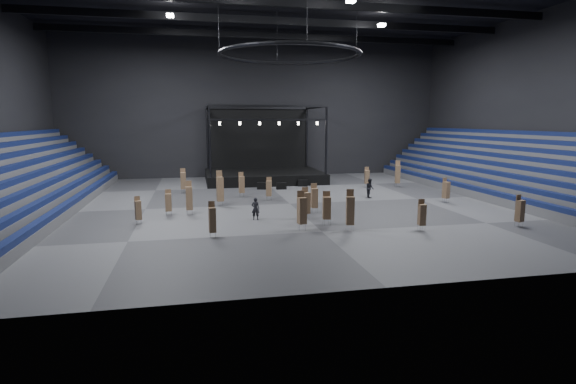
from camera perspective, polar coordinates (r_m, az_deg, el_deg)
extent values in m
plane|color=#4B4B4D|center=(40.48, 0.22, -1.49)|extent=(50.00, 50.00, 0.00)
cube|color=black|center=(60.51, -3.97, 10.56)|extent=(50.00, 0.20, 18.00)
cube|color=black|center=(19.80, 13.31, 13.37)|extent=(50.00, 0.20, 18.00)
cube|color=black|center=(51.22, 29.20, 9.71)|extent=(0.20, 42.00, 18.00)
cube|color=#515154|center=(41.69, -29.94, -1.89)|extent=(7.20, 40.00, 0.75)
cube|color=#0D113B|center=(40.67, -25.61, -0.99)|extent=(0.59, 40.00, 0.40)
cube|color=#515154|center=(41.77, -30.57, -1.40)|extent=(6.30, 40.00, 1.50)
cube|color=#0D113B|center=(40.79, -26.91, 0.02)|extent=(0.59, 40.00, 0.40)
cube|color=#515154|center=(41.86, -31.19, -0.91)|extent=(5.40, 40.00, 2.25)
cube|color=#0D113B|center=(40.94, -28.20, 1.01)|extent=(0.59, 40.00, 0.40)
cube|color=#515154|center=(41.96, -31.81, -0.42)|extent=(4.50, 40.00, 3.00)
cube|color=#0D113B|center=(41.12, -29.48, 2.00)|extent=(0.59, 40.00, 0.40)
cube|color=#515154|center=(42.06, -32.43, 0.07)|extent=(3.60, 40.00, 3.75)
cube|color=#0D113B|center=(41.33, -30.75, 2.98)|extent=(0.59, 40.00, 0.40)
cube|color=#0D113B|center=(41.58, -32.01, 3.94)|extent=(0.59, 40.00, 0.40)
cube|color=#515154|center=(49.45, 25.27, 0.01)|extent=(7.20, 40.00, 0.75)
cube|color=#0D113B|center=(47.47, 22.14, 0.57)|extent=(0.59, 40.00, 0.40)
cube|color=#515154|center=(49.66, 25.71, 0.45)|extent=(6.30, 40.00, 1.50)
cube|color=#0D113B|center=(47.88, 23.09, 1.48)|extent=(0.59, 40.00, 0.40)
cube|color=#515154|center=(49.89, 26.15, 0.89)|extent=(5.40, 40.00, 2.25)
cube|color=#0D113B|center=(48.31, 24.03, 2.38)|extent=(0.59, 40.00, 0.40)
cube|color=#515154|center=(50.12, 26.59, 1.33)|extent=(4.50, 40.00, 3.00)
cube|color=#0D113B|center=(48.77, 24.94, 3.26)|extent=(0.59, 40.00, 0.40)
cube|color=#515154|center=(50.36, 27.02, 1.76)|extent=(3.60, 40.00, 3.75)
cube|color=#0D113B|center=(49.25, 25.85, 4.13)|extent=(0.59, 40.00, 0.40)
cube|color=#515154|center=(50.60, 27.45, 2.19)|extent=(2.70, 40.00, 4.50)
cube|color=#0D113B|center=(49.76, 26.73, 4.98)|extent=(0.59, 40.00, 0.40)
cube|color=#515154|center=(50.85, 27.88, 2.61)|extent=(1.80, 40.00, 5.25)
cube|color=#0D113B|center=(50.29, 27.60, 5.81)|extent=(0.59, 40.00, 0.40)
cube|color=#515154|center=(51.10, 28.30, 3.03)|extent=(0.90, 40.00, 6.00)
cube|color=#0D113B|center=(50.84, 28.45, 6.61)|extent=(0.59, 40.00, 0.40)
cube|color=black|center=(55.47, -3.10, 2.01)|extent=(14.00, 10.00, 1.20)
cube|color=black|center=(59.84, -3.84, 6.94)|extent=(13.30, 0.30, 8.00)
cylinder|color=black|center=(49.91, -9.90, 6.28)|extent=(0.24, 0.24, 7.80)
cylinder|color=black|center=(59.09, -10.21, 6.69)|extent=(0.24, 0.24, 7.80)
cylinder|color=black|center=(52.05, 4.88, 6.49)|extent=(0.24, 0.24, 7.80)
cylinder|color=black|center=(60.91, 2.39, 6.89)|extent=(0.24, 0.24, 7.80)
cube|color=black|center=(50.53, -2.38, 10.86)|extent=(13.40, 0.25, 0.25)
cube|color=black|center=(59.62, -3.85, 10.58)|extent=(13.40, 0.25, 0.25)
cube|color=black|center=(50.50, -2.37, 9.16)|extent=(13.40, 0.20, 0.20)
cylinder|color=white|center=(49.90, -8.68, 8.61)|extent=(0.24, 0.24, 0.35)
cylinder|color=white|center=(50.07, -6.14, 8.66)|extent=(0.24, 0.24, 0.35)
cylinder|color=white|center=(50.34, -3.62, 8.70)|extent=(0.24, 0.24, 0.35)
cylinder|color=white|center=(50.70, -1.13, 8.72)|extent=(0.24, 0.24, 0.35)
cylinder|color=white|center=(51.15, 1.32, 8.72)|extent=(0.24, 0.24, 0.35)
cylinder|color=white|center=(51.69, 3.73, 8.71)|extent=(0.24, 0.24, 0.35)
torus|color=black|center=(40.18, 0.23, 17.05)|extent=(12.30, 12.30, 0.30)
cylinder|color=black|center=(42.23, 8.74, 20.00)|extent=(0.04, 0.04, 5.00)
cylinder|color=black|center=(46.38, -1.39, 19.11)|extent=(0.04, 0.04, 5.00)
cylinder|color=black|center=(39.81, -8.83, 20.68)|extent=(0.04, 0.04, 5.00)
cylinder|color=black|center=(34.89, 2.45, 22.45)|extent=(0.04, 0.04, 5.00)
cube|color=black|center=(40.97, 0.24, 22.88)|extent=(49.00, 0.35, 0.70)
cube|color=black|center=(47.67, -1.63, 20.91)|extent=(49.00, 0.35, 0.70)
cube|color=black|center=(55.42, -3.18, 19.23)|extent=(49.00, 0.35, 0.70)
cube|color=white|center=(43.92, -14.75, 20.85)|extent=(0.60, 0.60, 0.25)
cube|color=white|center=(47.54, 11.80, 20.03)|extent=(0.60, 0.60, 0.25)
cube|color=white|center=(38.13, 8.00, 22.92)|extent=(0.60, 0.60, 0.25)
cube|color=black|center=(48.98, -3.28, 0.79)|extent=(1.23, 0.86, 0.75)
cube|color=black|center=(48.88, -0.86, 0.77)|extent=(1.08, 0.56, 0.72)
cube|color=black|center=(51.13, 1.89, 1.15)|extent=(1.21, 0.79, 0.75)
cylinder|color=silver|center=(34.00, 2.04, -3.18)|extent=(0.03, 0.03, 0.43)
cylinder|color=silver|center=(34.39, 1.88, -3.03)|extent=(0.03, 0.03, 0.43)
cylinder|color=silver|center=(34.10, 2.71, -3.15)|extent=(0.03, 0.03, 0.43)
cylinder|color=silver|center=(34.49, 2.54, -3.00)|extent=(0.03, 0.03, 0.43)
cube|color=#836548|center=(34.04, 2.31, -1.41)|extent=(0.60, 0.60, 1.61)
cube|color=#836548|center=(34.11, 2.16, -0.10)|extent=(0.50, 0.15, 0.89)
cylinder|color=silver|center=(31.83, 16.44, -4.46)|extent=(0.03, 0.03, 0.37)
cylinder|color=silver|center=(32.13, 16.14, -4.32)|extent=(0.03, 0.03, 0.37)
cylinder|color=silver|center=(32.00, 17.00, -4.41)|extent=(0.03, 0.03, 0.37)
cylinder|color=silver|center=(32.30, 16.70, -4.28)|extent=(0.03, 0.03, 0.37)
cube|color=#836548|center=(31.87, 16.65, -2.79)|extent=(0.48, 0.48, 1.43)
cube|color=#836548|center=(31.91, 16.56, -1.55)|extent=(0.43, 0.09, 0.79)
cylinder|color=silver|center=(30.66, 7.62, -4.61)|extent=(0.03, 0.03, 0.44)
cylinder|color=silver|center=(31.04, 7.36, -4.44)|extent=(0.03, 0.03, 0.44)
cylinder|color=silver|center=(30.80, 8.35, -4.57)|extent=(0.03, 0.03, 0.44)
cylinder|color=silver|center=(31.17, 8.09, -4.39)|extent=(0.03, 0.03, 0.44)
cube|color=#836548|center=(30.66, 7.90, -2.36)|extent=(0.62, 0.62, 1.92)
cube|color=#836548|center=(30.71, 7.89, -0.61)|extent=(0.51, 0.17, 1.06)
cylinder|color=silver|center=(36.30, 3.12, -2.40)|extent=(0.03, 0.03, 0.43)
cylinder|color=silver|center=(36.69, 2.96, -2.27)|extent=(0.03, 0.03, 0.43)
cylinder|color=silver|center=(36.41, 3.74, -2.37)|extent=(0.03, 0.03, 0.43)
cylinder|color=silver|center=(36.79, 3.57, -2.24)|extent=(0.03, 0.03, 0.43)
cube|color=#836548|center=(36.36, 3.36, -0.77)|extent=(0.55, 0.55, 1.58)
cube|color=#836548|center=(36.45, 3.31, 0.44)|extent=(0.50, 0.09, 0.87)
cylinder|color=silver|center=(29.13, -9.85, -5.48)|extent=(0.03, 0.03, 0.35)
cylinder|color=silver|center=(29.45, -9.88, -5.32)|extent=(0.03, 0.03, 0.35)
cylinder|color=silver|center=(29.14, -9.19, -5.46)|extent=(0.03, 0.03, 0.35)
cylinder|color=silver|center=(29.46, -9.22, -5.30)|extent=(0.03, 0.03, 0.35)
cube|color=#836548|center=(29.07, -9.59, -3.52)|extent=(0.48, 0.48, 1.61)
cube|color=#836548|center=(29.09, -9.69, -2.00)|extent=(0.41, 0.11, 0.88)
cylinder|color=silver|center=(32.13, 4.65, -3.91)|extent=(0.03, 0.03, 0.46)
cylinder|color=silver|center=(32.53, 4.44, -3.74)|extent=(0.03, 0.03, 0.46)
cylinder|color=silver|center=(32.25, 5.39, -3.87)|extent=(0.03, 0.03, 0.46)
cylinder|color=silver|center=(32.66, 5.17, -3.70)|extent=(0.03, 0.03, 0.46)
cube|color=#836548|center=(32.18, 4.94, -2.02)|extent=(0.63, 0.63, 1.60)
cube|color=#836548|center=(32.27, 4.90, -0.64)|extent=(0.53, 0.15, 0.88)
cylinder|color=silver|center=(41.96, -2.65, -0.84)|extent=(0.03, 0.03, 0.41)
cylinder|color=silver|center=(42.34, -2.74, -0.75)|extent=(0.03, 0.03, 0.41)
cylinder|color=silver|center=(42.02, -2.13, -0.82)|extent=(0.03, 0.03, 0.41)
cylinder|color=silver|center=(42.40, -2.22, -0.73)|extent=(0.03, 0.03, 0.41)
cube|color=#836548|center=(42.03, -2.44, 0.46)|extent=(0.60, 0.60, 1.43)
cube|color=#836548|center=(42.14, -2.43, 1.39)|extent=(0.47, 0.17, 0.79)
cylinder|color=silver|center=(36.33, -15.20, -2.72)|extent=(0.03, 0.03, 0.40)
cylinder|color=silver|center=(36.70, -15.17, -2.60)|extent=(0.03, 0.03, 0.40)
cylinder|color=silver|center=(36.31, -14.61, -2.70)|extent=(0.03, 0.03, 0.40)
cylinder|color=silver|center=(36.68, -14.58, -2.59)|extent=(0.03, 0.03, 0.40)
cube|color=#836548|center=(36.34, -14.94, -1.29)|extent=(0.48, 0.48, 1.38)
cube|color=#836548|center=(36.43, -14.97, -0.24)|extent=(0.46, 0.06, 0.76)
cylinder|color=silver|center=(39.48, -8.87, -1.54)|extent=(0.03, 0.03, 0.45)
cylinder|color=silver|center=(39.90, -8.90, -1.43)|extent=(0.03, 0.03, 0.45)
cylinder|color=silver|center=(39.50, -8.25, -1.52)|extent=(0.03, 0.03, 0.45)
cylinder|color=silver|center=(39.92, -8.29, -1.41)|extent=(0.03, 0.03, 0.45)
cube|color=#836548|center=(39.49, -8.62, 0.37)|extent=(0.63, 0.63, 2.13)
cube|color=#836548|center=(39.57, -8.73, 1.87)|extent=(0.52, 0.16, 1.17)
cylinder|color=silver|center=(47.29, -13.38, 0.07)|extent=(0.03, 0.03, 0.44)
cylinder|color=silver|center=(47.71, -13.37, 0.15)|extent=(0.03, 0.03, 0.44)
cylinder|color=silver|center=(47.28, -12.87, 0.09)|extent=(0.03, 0.03, 0.44)
cylinder|color=silver|center=(47.70, -12.86, 0.17)|extent=(0.03, 0.03, 0.44)
cube|color=#836548|center=(47.34, -13.17, 1.40)|extent=(0.56, 0.56, 1.70)
cube|color=#836548|center=(47.47, -13.21, 2.39)|extent=(0.51, 0.10, 0.93)
cylinder|color=silver|center=(43.05, 19.28, -1.08)|extent=(0.03, 0.03, 0.42)
cylinder|color=silver|center=(43.39, 19.01, -0.99)|extent=(0.03, 0.03, 0.42)
cylinder|color=silver|center=(43.26, 19.74, -1.06)|extent=(0.03, 0.03, 0.42)
cylinder|color=silver|center=(43.59, 19.46, -0.97)|extent=(0.03, 0.03, 0.42)
cube|color=#836548|center=(43.17, 19.44, 0.24)|extent=(0.66, 0.66, 1.51)
cube|color=#836548|center=(43.20, 19.27, 1.20)|extent=(0.48, 0.23, 0.83)
cylinder|color=silver|center=(50.82, 9.85, 0.77)|extent=(0.03, 0.03, 0.40)
cylinder|color=silver|center=(51.17, 9.70, 0.83)|extent=(0.03, 0.03, 0.40)
cylinder|color=silver|center=(50.96, 10.24, 0.79)|extent=(0.03, 0.03, 0.40)
cylinder|color=silver|center=(51.31, 10.09, 0.85)|extent=(0.03, 0.03, 0.40)
cube|color=#836548|center=(50.94, 10.00, 1.87)|extent=(0.53, 0.53, 1.52)
cube|color=#836548|center=(51.05, 9.97, 2.69)|extent=(0.46, 0.12, 0.84)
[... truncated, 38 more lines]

